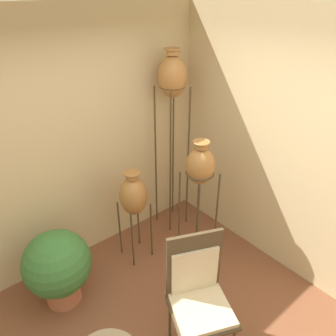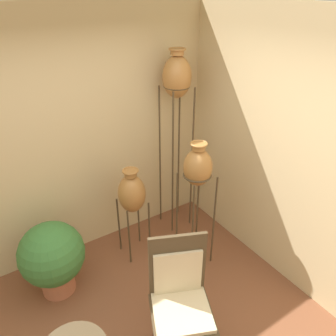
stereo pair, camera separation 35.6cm
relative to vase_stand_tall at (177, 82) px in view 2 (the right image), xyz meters
name	(u,v)px [view 2 (the right image)]	position (x,y,z in m)	size (l,w,h in m)	color
wall_back	(63,145)	(-1.24, 0.27, -0.54)	(7.41, 0.06, 2.70)	#D1B784
wall_right	(313,169)	(0.49, -1.46, -0.54)	(0.06, 7.41, 2.70)	#D1B784
vase_stand_tall	(177,82)	(0.00, 0.00, 0.00)	(0.32, 0.32, 2.24)	#473823
vase_stand_medium	(198,170)	(-0.21, -0.69, -0.69)	(0.31, 0.31, 1.49)	#473823
vase_stand_short	(132,194)	(-0.72, -0.21, -1.07)	(0.30, 0.30, 1.13)	#473823
chair	(180,293)	(-0.95, -1.45, -1.25)	(0.63, 0.62, 1.14)	#473823
potted_plant	(52,257)	(-1.66, -0.27, -1.43)	(0.65, 0.65, 0.82)	#B26647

